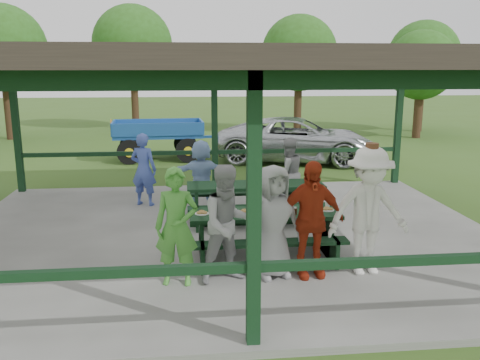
{
  "coord_description": "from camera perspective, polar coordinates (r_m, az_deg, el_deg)",
  "views": [
    {
      "loc": [
        -0.68,
        -8.94,
        3.14
      ],
      "look_at": [
        0.22,
        -0.3,
        1.18
      ],
      "focal_mm": 38.0,
      "sensor_mm": 36.0,
      "label": 1
    }
  ],
  "objects": [
    {
      "name": "ground",
      "position": [
        9.49,
        -1.5,
        -6.62
      ],
      "size": [
        90.0,
        90.0,
        0.0
      ],
      "primitive_type": "plane",
      "color": "#37581B",
      "rests_on": "ground"
    },
    {
      "name": "farm_trailer",
      "position": [
        17.62,
        -9.14,
        4.59
      ],
      "size": [
        4.09,
        1.95,
        1.43
      ],
      "rotation": [
        0.0,
        0.0,
        0.06
      ],
      "color": "#19488C",
      "rests_on": "ground"
    },
    {
      "name": "tree_far_left",
      "position": [
        24.32,
        -25.12,
        13.25
      ],
      "size": [
        3.66,
        3.66,
        5.72
      ],
      "color": "#312213",
      "rests_on": "ground"
    },
    {
      "name": "contestant_grey_left",
      "position": [
        7.2,
        -1.3,
        -4.96
      ],
      "size": [
        0.99,
        0.87,
        1.71
      ],
      "primitive_type": "imported",
      "rotation": [
        0.0,
        0.0,
        0.31
      ],
      "color": "#9B9C9E",
      "rests_on": "concrete_slab"
    },
    {
      "name": "spectator_lblue",
      "position": [
        10.94,
        -4.35,
        0.63
      ],
      "size": [
        1.41,
        0.46,
        1.52
      ],
      "primitive_type": "imported",
      "rotation": [
        0.0,
        0.0,
        3.13
      ],
      "color": "#8DAEDA",
      "rests_on": "concrete_slab"
    },
    {
      "name": "picnic_table_near",
      "position": [
        8.24,
        2.78,
        -5.49
      ],
      "size": [
        2.4,
        1.39,
        0.75
      ],
      "color": "black",
      "rests_on": "concrete_slab"
    },
    {
      "name": "spectator_grey",
      "position": [
        11.0,
        5.37,
        0.75
      ],
      "size": [
        0.9,
        0.79,
        1.55
      ],
      "primitive_type": "imported",
      "rotation": [
        0.0,
        0.0,
        3.45
      ],
      "color": "#959497",
      "rests_on": "concrete_slab"
    },
    {
      "name": "tree_mid",
      "position": [
        24.48,
        6.65,
        13.94
      ],
      "size": [
        3.51,
        3.51,
        5.49
      ],
      "color": "#312213",
      "rests_on": "ground"
    },
    {
      "name": "contestant_grey_mid",
      "position": [
        7.39,
        3.79,
        -4.68
      ],
      "size": [
        0.92,
        0.72,
        1.67
      ],
      "primitive_type": "imported",
      "rotation": [
        0.0,
        0.0,
        0.25
      ],
      "color": "gray",
      "rests_on": "concrete_slab"
    },
    {
      "name": "pickup_truck",
      "position": [
        17.1,
        6.47,
        4.52
      ],
      "size": [
        5.74,
        3.75,
        1.47
      ],
      "primitive_type": "imported",
      "rotation": [
        0.0,
        0.0,
        1.3
      ],
      "color": "silver",
      "rests_on": "ground"
    },
    {
      "name": "table_setting",
      "position": [
        8.18,
        3.65,
        -3.34
      ],
      "size": [
        2.25,
        0.45,
        0.1
      ],
      "color": "white",
      "rests_on": "picnic_table_near"
    },
    {
      "name": "concrete_slab",
      "position": [
        9.48,
        -1.5,
        -6.33
      ],
      "size": [
        10.0,
        8.0,
        0.1
      ],
      "primitive_type": "cube",
      "color": "slate",
      "rests_on": "ground"
    },
    {
      "name": "picnic_table_far",
      "position": [
        10.15,
        1.73,
        -1.92
      ],
      "size": [
        2.71,
        1.39,
        0.75
      ],
      "color": "black",
      "rests_on": "concrete_slab"
    },
    {
      "name": "contestant_white_fedora",
      "position": [
        7.69,
        14.21,
        -3.4
      ],
      "size": [
        1.27,
        0.78,
        1.96
      ],
      "rotation": [
        0.0,
        0.0,
        0.06
      ],
      "color": "white",
      "rests_on": "concrete_slab"
    },
    {
      "name": "tree_left",
      "position": [
        26.39,
        -11.99,
        14.58
      ],
      "size": [
        3.91,
        3.91,
        6.11
      ],
      "color": "#312213",
      "rests_on": "ground"
    },
    {
      "name": "contestant_green",
      "position": [
        7.17,
        -7.13,
        -5.25
      ],
      "size": [
        0.66,
        0.48,
        1.68
      ],
      "primitive_type": "imported",
      "rotation": [
        0.0,
        0.0,
        -0.13
      ],
      "color": "green",
      "rests_on": "concrete_slab"
    },
    {
      "name": "tree_far_right",
      "position": [
        26.52,
        19.9,
        12.89
      ],
      "size": [
        3.38,
        3.38,
        5.29
      ],
      "color": "#312213",
      "rests_on": "ground"
    },
    {
      "name": "pavilion_structure",
      "position": [
        8.96,
        -1.62,
        12.88
      ],
      "size": [
        10.6,
        8.6,
        3.24
      ],
      "color": "black",
      "rests_on": "concrete_slab"
    },
    {
      "name": "tree_right",
      "position": [
        23.92,
        19.69,
        12.02
      ],
      "size": [
        3.0,
        3.0,
        4.68
      ],
      "color": "#312213",
      "rests_on": "ground"
    },
    {
      "name": "spectator_blue",
      "position": [
        11.4,
        -10.77,
        1.18
      ],
      "size": [
        0.69,
        0.57,
        1.62
      ],
      "primitive_type": "imported",
      "rotation": [
        0.0,
        0.0,
        2.78
      ],
      "color": "#4358AE",
      "rests_on": "concrete_slab"
    },
    {
      "name": "contestant_red",
      "position": [
        7.44,
        7.87,
        -4.4
      ],
      "size": [
        1.05,
        0.53,
        1.73
      ],
      "primitive_type": "imported",
      "rotation": [
        0.0,
        0.0,
        0.11
      ],
      "color": "#A42D14",
      "rests_on": "concrete_slab"
    }
  ]
}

